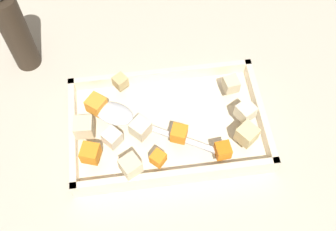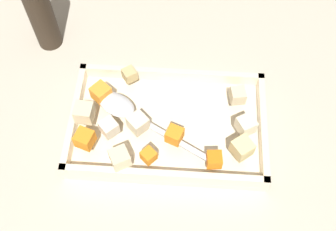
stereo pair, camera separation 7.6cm
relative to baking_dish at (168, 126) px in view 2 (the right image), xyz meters
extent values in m
plane|color=#BCB29E|center=(0.01, 0.00, -0.01)|extent=(4.00, 4.00, 0.00)
cube|color=beige|center=(0.00, 0.00, -0.01)|extent=(0.37, 0.23, 0.01)
cube|color=beige|center=(0.00, -0.11, 0.02)|extent=(0.37, 0.01, 0.03)
cube|color=beige|center=(0.00, 0.11, 0.02)|extent=(0.37, 0.01, 0.03)
cube|color=beige|center=(-0.18, 0.00, 0.02)|extent=(0.01, 0.23, 0.03)
cube|color=beige|center=(0.18, 0.00, 0.02)|extent=(0.01, 0.23, 0.03)
cube|color=orange|center=(-0.14, -0.06, 0.05)|extent=(0.04, 0.04, 0.03)
cube|color=orange|center=(-0.03, -0.08, 0.04)|extent=(0.03, 0.03, 0.02)
cube|color=orange|center=(-0.13, 0.04, 0.05)|extent=(0.04, 0.04, 0.03)
cube|color=orange|center=(0.01, -0.04, 0.04)|extent=(0.04, 0.04, 0.03)
cube|color=orange|center=(0.09, -0.08, 0.04)|extent=(0.03, 0.03, 0.03)
cube|color=beige|center=(0.13, 0.05, 0.04)|extent=(0.03, 0.03, 0.03)
cube|color=beige|center=(-0.05, -0.02, 0.05)|extent=(0.04, 0.04, 0.03)
cube|color=beige|center=(0.14, -0.01, 0.05)|extent=(0.04, 0.04, 0.03)
cube|color=beige|center=(-0.08, -0.09, 0.05)|extent=(0.04, 0.04, 0.03)
cube|color=#E0CC89|center=(0.13, -0.06, 0.05)|extent=(0.04, 0.04, 0.03)
cube|color=tan|center=(-0.08, 0.09, 0.04)|extent=(0.03, 0.03, 0.02)
cube|color=beige|center=(-0.15, -0.01, 0.05)|extent=(0.03, 0.03, 0.03)
cube|color=silver|center=(-0.10, -0.03, 0.04)|extent=(0.04, 0.04, 0.03)
ellipsoid|color=silver|center=(-0.10, 0.02, 0.04)|extent=(0.09, 0.08, 0.02)
cube|color=silver|center=(0.01, -0.04, 0.03)|extent=(0.16, 0.09, 0.01)
cylinder|color=#2D2319|center=(-0.27, 0.20, 0.08)|extent=(0.05, 0.05, 0.18)
camera|label=1|loc=(-0.05, -0.38, 0.70)|focal=44.35mm
camera|label=2|loc=(0.03, -0.38, 0.70)|focal=44.35mm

